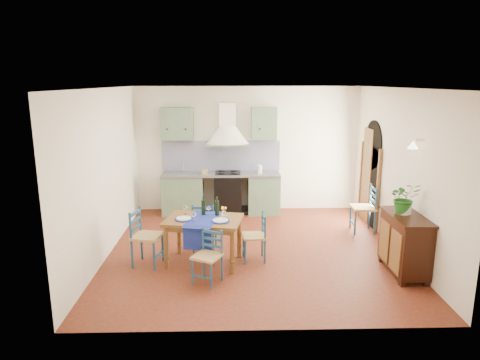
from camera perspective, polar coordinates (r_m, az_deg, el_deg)
name	(u,v)px	position (r m, az deg, el deg)	size (l,w,h in m)	color
floor	(253,250)	(7.66, 1.79, -9.28)	(5.00, 5.00, 0.00)	#4D1A10
back_wall	(227,166)	(9.54, -1.75, 1.83)	(5.00, 0.96, 2.80)	silver
right_wall	(393,172)	(8.06, 19.74, 1.04)	(0.26, 5.00, 2.80)	silver
left_wall	(105,173)	(7.52, -17.51, 0.87)	(0.04, 5.00, 2.80)	silver
ceiling	(255,88)	(7.08, 1.96, 12.21)	(5.00, 5.00, 0.01)	silver
dining_table	(204,224)	(6.93, -4.85, -5.85)	(1.32, 1.03, 1.07)	brown
chair_near	(208,256)	(6.37, -4.29, -10.10)	(0.50, 0.50, 0.79)	navy
chair_far	(204,225)	(7.54, -4.78, -6.05)	(0.45, 0.45, 0.87)	navy
chair_left	(145,237)	(7.07, -12.55, -7.38)	(0.51, 0.51, 0.92)	navy
chair_right	(256,236)	(7.10, 2.11, -7.53)	(0.39, 0.39, 0.80)	navy
chair_spare	(365,208)	(8.73, 16.30, -3.62)	(0.45, 0.45, 0.93)	navy
sideboard	(405,242)	(7.07, 21.09, -7.72)	(0.50, 1.05, 0.94)	black
potted_plant	(404,198)	(6.96, 21.06, -2.24)	(0.44, 0.38, 0.49)	#1E5C1C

